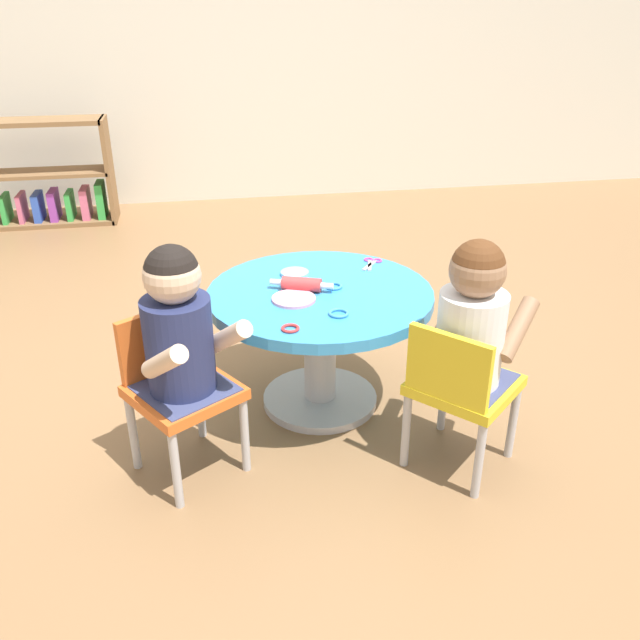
{
  "coord_description": "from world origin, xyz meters",
  "views": [
    {
      "loc": [
        -0.39,
        -2.14,
        1.43
      ],
      "look_at": [
        0.0,
        0.0,
        0.36
      ],
      "focal_mm": 37.12,
      "sensor_mm": 36.0,
      "label": 1
    }
  ],
  "objects": [
    {
      "name": "craft_scissors",
      "position": [
        0.25,
        0.23,
        0.48
      ],
      "size": [
        0.11,
        0.14,
        0.01
      ],
      "color": "silver",
      "rests_on": "craft_table"
    },
    {
      "name": "cookie_cutter_2",
      "position": [
        0.05,
        0.02,
        0.48
      ],
      "size": [
        0.06,
        0.06,
        0.01
      ],
      "primitive_type": "torus",
      "color": "#3F99D8",
      "rests_on": "craft_table"
    },
    {
      "name": "craft_table",
      "position": [
        0.0,
        0.0,
        0.35
      ],
      "size": [
        0.81,
        0.81,
        0.47
      ],
      "color": "silver",
      "rests_on": "ground"
    },
    {
      "name": "ground_plane",
      "position": [
        0.0,
        0.0,
        0.0
      ],
      "size": [
        10.0,
        10.0,
        0.0
      ],
      "primitive_type": "plane",
      "color": "olive"
    },
    {
      "name": "seated_child_left",
      "position": [
        -0.49,
        -0.32,
        0.53
      ],
      "size": [
        0.41,
        0.44,
        0.51
      ],
      "color": "#3F4772",
      "rests_on": "ground"
    },
    {
      "name": "playdough_blob_0",
      "position": [
        -0.11,
        -0.07,
        0.48
      ],
      "size": [
        0.15,
        0.15,
        0.01
      ],
      "primitive_type": "cylinder",
      "color": "pink",
      "rests_on": "craft_table"
    },
    {
      "name": "rolling_pin",
      "position": [
        -0.06,
        0.01,
        0.5
      ],
      "size": [
        0.22,
        0.1,
        0.05
      ],
      "color": "#D83F3F",
      "rests_on": "craft_table"
    },
    {
      "name": "child_chair_left",
      "position": [
        -0.51,
        -0.29,
        0.31
      ],
      "size": [
        0.41,
        0.41,
        0.54
      ],
      "color": "#B7B7BC",
      "rests_on": "ground"
    },
    {
      "name": "cookie_cutter_1",
      "position": [
        0.02,
        -0.21,
        0.48
      ],
      "size": [
        0.07,
        0.07,
        0.01
      ],
      "primitive_type": "torus",
      "color": "#3F99D8",
      "rests_on": "craft_table"
    },
    {
      "name": "seated_child_right",
      "position": [
        0.4,
        -0.43,
        0.53
      ],
      "size": [
        0.44,
        0.43,
        0.51
      ],
      "color": "#3F4772",
      "rests_on": "ground"
    },
    {
      "name": "playdough_blob_1",
      "position": [
        -0.07,
        0.16,
        0.48
      ],
      "size": [
        0.11,
        0.11,
        0.01
      ],
      "primitive_type": "cylinder",
      "color": "#8CCCF2",
      "rests_on": "craft_table"
    },
    {
      "name": "bookshelf_low",
      "position": [
        -1.43,
        2.55,
        0.29
      ],
      "size": [
        0.93,
        0.28,
        0.7
      ],
      "color": "olive",
      "rests_on": "ground"
    },
    {
      "name": "cookie_cutter_0",
      "position": [
        -0.15,
        -0.29,
        0.48
      ],
      "size": [
        0.06,
        0.06,
        0.01
      ],
      "primitive_type": "torus",
      "color": "red",
      "rests_on": "craft_table"
    },
    {
      "name": "child_chair_right",
      "position": [
        0.37,
        -0.46,
        0.31
      ],
      "size": [
        0.42,
        0.42,
        0.54
      ],
      "color": "#B7B7BC",
      "rests_on": "ground"
    }
  ]
}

